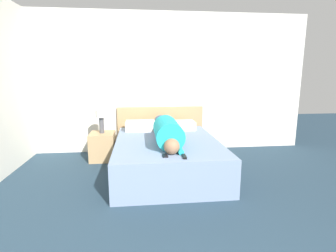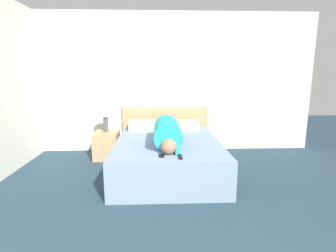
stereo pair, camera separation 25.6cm
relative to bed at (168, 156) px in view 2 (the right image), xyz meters
name	(u,v)px [view 2 (the right image)]	position (x,y,z in m)	size (l,w,h in m)	color
wall_back	(162,83)	(-0.06, 1.22, 1.05)	(5.79, 0.06, 2.60)	silver
bed	(168,156)	(0.00, 0.00, 0.00)	(1.52, 2.06, 0.50)	#7589A8
headboard	(165,129)	(0.00, 1.15, 0.18)	(1.64, 0.04, 0.86)	tan
nightstand	(107,145)	(-1.05, 0.70, -0.01)	(0.42, 0.47, 0.48)	tan
table_lamp	(105,116)	(-1.05, 0.70, 0.51)	(0.19, 0.19, 0.40)	#4C4C51
person_lying	(167,131)	(-0.01, -0.05, 0.41)	(0.37, 1.78, 0.37)	#936B4C
pillow_near_headboard	(144,125)	(-0.39, 0.76, 0.33)	(0.51, 0.36, 0.16)	silver
pillow_second	(185,125)	(0.34, 0.76, 0.32)	(0.48, 0.36, 0.15)	silver
tv_remote	(180,157)	(0.12, -0.85, 0.26)	(0.04, 0.15, 0.02)	black
cell_phone	(162,156)	(-0.10, -0.77, 0.25)	(0.06, 0.13, 0.01)	black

